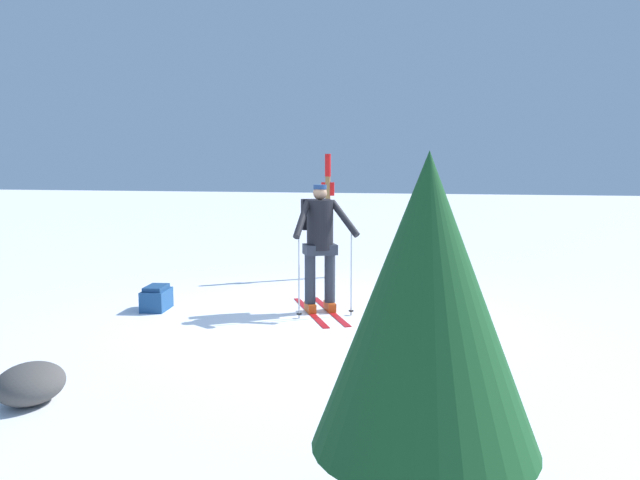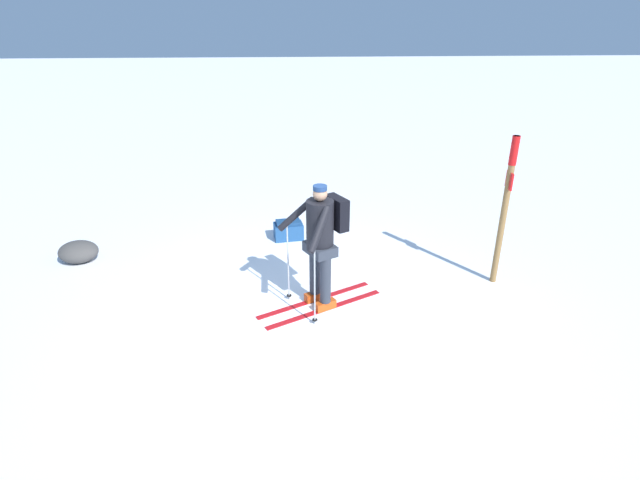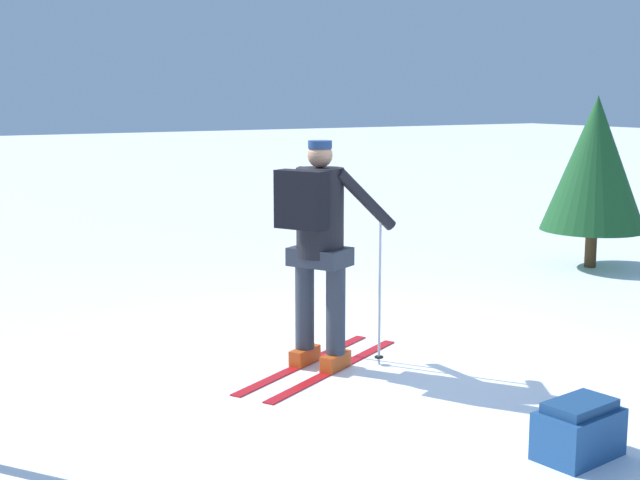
# 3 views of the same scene
# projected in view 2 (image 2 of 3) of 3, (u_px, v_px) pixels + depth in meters

# --- Properties ---
(ground_plane) EXTENTS (80.00, 80.00, 0.00)m
(ground_plane) POSITION_uv_depth(u_px,v_px,m) (303.00, 303.00, 7.08)
(ground_plane) COLOR white
(skier) EXTENTS (1.79, 1.18, 1.77)m
(skier) POSITION_uv_depth(u_px,v_px,m) (321.00, 237.00, 6.61)
(skier) COLOR red
(skier) RESTS_ON ground_plane
(dropped_backpack) EXTENTS (0.55, 0.40, 0.35)m
(dropped_backpack) POSITION_uv_depth(u_px,v_px,m) (288.00, 230.00, 9.00)
(dropped_backpack) COLOR navy
(dropped_backpack) RESTS_ON ground_plane
(trail_marker) EXTENTS (0.11, 0.24, 2.24)m
(trail_marker) POSITION_uv_depth(u_px,v_px,m) (506.00, 200.00, 7.10)
(trail_marker) COLOR olive
(trail_marker) RESTS_ON ground_plane
(rock_boulder) EXTENTS (0.63, 0.54, 0.35)m
(rock_boulder) POSITION_uv_depth(u_px,v_px,m) (78.00, 252.00, 8.18)
(rock_boulder) COLOR #474442
(rock_boulder) RESTS_ON ground_plane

